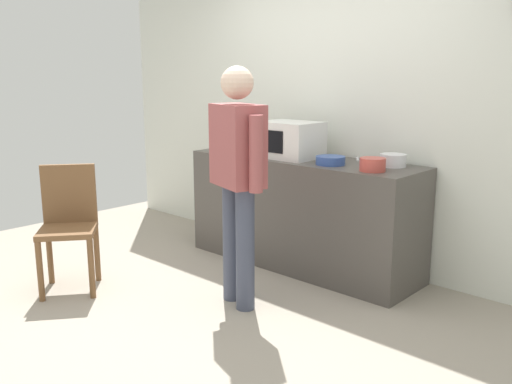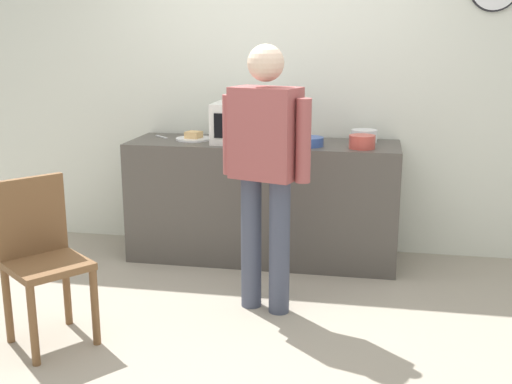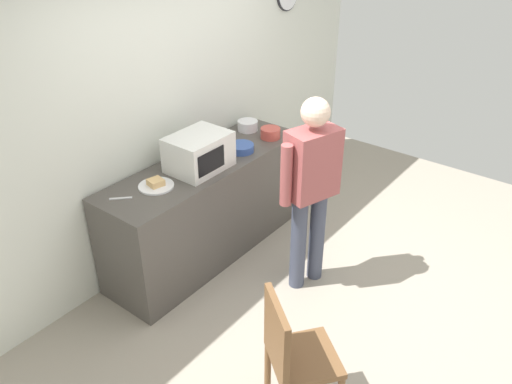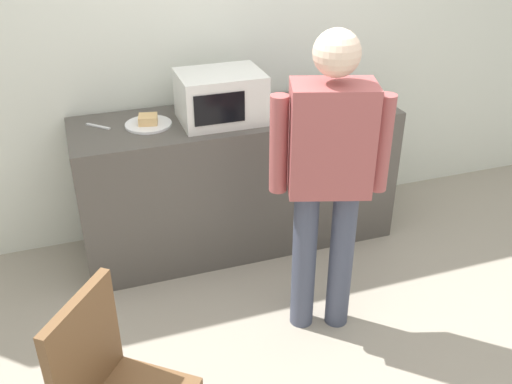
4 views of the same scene
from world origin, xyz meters
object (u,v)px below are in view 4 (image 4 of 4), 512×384
(sandwich_plate, at_px, (148,123))
(fork_utensil, at_px, (98,126))
(salad_bowl, at_px, (337,88))
(mixing_bowl, at_px, (355,102))
(spoon_utensil, at_px, (277,95))
(cereal_bowl, at_px, (296,110))
(person_standing, at_px, (329,169))
(microwave, at_px, (221,97))

(sandwich_plate, distance_m, fork_utensil, 0.30)
(sandwich_plate, bearing_deg, salad_bowl, 5.40)
(mixing_bowl, bearing_deg, spoon_utensil, 133.40)
(spoon_utensil, bearing_deg, mixing_bowl, -46.60)
(cereal_bowl, distance_m, mixing_bowl, 0.39)
(sandwich_plate, bearing_deg, cereal_bowl, -7.74)
(salad_bowl, xyz_separation_m, fork_utensil, (-1.59, -0.05, -0.04))
(fork_utensil, bearing_deg, spoon_utensil, 7.89)
(sandwich_plate, height_order, person_standing, person_standing)
(cereal_bowl, height_order, mixing_bowl, mixing_bowl)
(fork_utensil, bearing_deg, microwave, -10.40)
(spoon_utensil, height_order, person_standing, person_standing)
(microwave, bearing_deg, spoon_utensil, 32.08)
(sandwich_plate, height_order, salad_bowl, salad_bowl)
(mixing_bowl, xyz_separation_m, person_standing, (-0.56, -0.81, 0.00))
(mixing_bowl, relative_size, fork_utensil, 1.10)
(cereal_bowl, bearing_deg, person_standing, -101.53)
(salad_bowl, bearing_deg, cereal_bowl, -148.38)
(spoon_utensil, bearing_deg, fork_utensil, -172.11)
(cereal_bowl, xyz_separation_m, fork_utensil, (-1.19, 0.20, -0.03))
(person_standing, bearing_deg, sandwich_plate, 127.17)
(salad_bowl, relative_size, cereal_bowl, 0.86)
(microwave, bearing_deg, fork_utensil, 169.60)
(spoon_utensil, bearing_deg, microwave, -147.92)
(microwave, height_order, cereal_bowl, microwave)
(cereal_bowl, relative_size, fork_utensil, 1.34)
(salad_bowl, xyz_separation_m, spoon_utensil, (-0.39, 0.12, -0.04))
(mixing_bowl, distance_m, fork_utensil, 1.60)
(microwave, height_order, person_standing, person_standing)
(person_standing, bearing_deg, salad_bowl, 62.30)
(sandwich_plate, xyz_separation_m, salad_bowl, (1.31, 0.12, 0.03))
(fork_utensil, bearing_deg, cereal_bowl, -9.47)
(salad_bowl, bearing_deg, mixing_bowl, -91.83)
(microwave, height_order, sandwich_plate, microwave)
(cereal_bowl, bearing_deg, microwave, 172.00)
(cereal_bowl, xyz_separation_m, spoon_utensil, (0.01, 0.37, -0.03))
(mixing_bowl, height_order, person_standing, person_standing)
(sandwich_plate, height_order, cereal_bowl, same)
(cereal_bowl, relative_size, mixing_bowl, 1.21)
(microwave, xyz_separation_m, sandwich_plate, (-0.44, 0.06, -0.13))
(sandwich_plate, relative_size, spoon_utensil, 1.65)
(sandwich_plate, bearing_deg, fork_utensil, 165.25)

